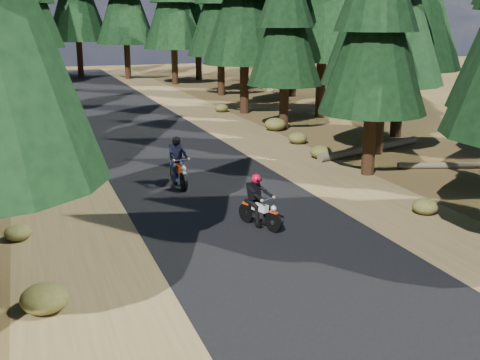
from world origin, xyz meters
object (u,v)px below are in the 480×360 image
at_px(log_near, 370,148).
at_px(rider_follow, 178,170).
at_px(rider_lead, 260,210).
at_px(log_far, 455,165).

relative_size(log_near, rider_follow, 3.19).
bearing_deg(rider_lead, rider_follow, -99.30).
distance_m(log_near, rider_follow, 9.36).
bearing_deg(rider_follow, rider_lead, 100.35).
distance_m(log_far, rider_follow, 10.58).
height_order(log_near, rider_lead, rider_lead).
relative_size(log_near, log_far, 1.39).
relative_size(log_near, rider_lead, 3.55).
height_order(log_near, rider_follow, rider_follow).
distance_m(rider_lead, rider_follow, 4.88).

